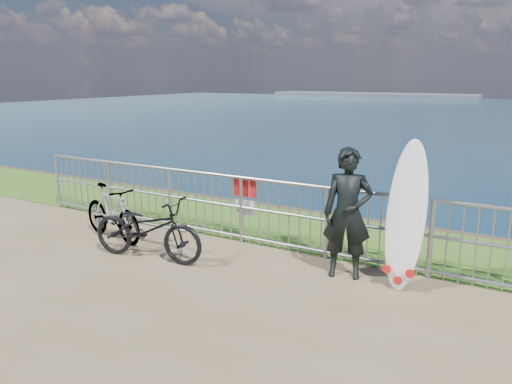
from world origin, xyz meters
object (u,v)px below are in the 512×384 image
Objects in this scene: surfer at (348,214)px; surfboard at (405,221)px; bicycle_near at (147,229)px; bicycle_far at (112,213)px.

surfboard is (0.76, 0.05, -0.00)m from surfer.
surfer is at bearing -80.66° from bicycle_near.
bicycle_near is at bearing -165.40° from surfboard.
surfer is 4.00m from bicycle_far.
bicycle_far is at bearing 170.62° from surfer.
surfboard reaches higher than bicycle_far.
bicycle_far is at bearing 62.40° from bicycle_near.
surfboard is 1.06× the size of bicycle_near.
bicycle_near is 1.17× the size of bicycle_far.
surfboard is at bearing -11.93° from surfer.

